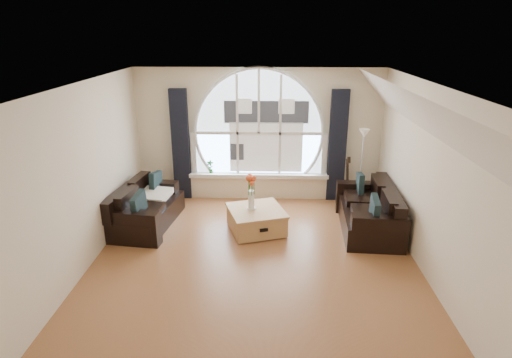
% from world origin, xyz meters
% --- Properties ---
extents(ground, '(5.00, 5.50, 0.01)m').
position_xyz_m(ground, '(0.00, 0.00, 0.00)').
color(ground, brown).
rests_on(ground, ground).
extents(ceiling, '(5.00, 5.50, 0.01)m').
position_xyz_m(ceiling, '(0.00, 0.00, 2.70)').
color(ceiling, silver).
rests_on(ceiling, ground).
extents(wall_back, '(5.00, 0.01, 2.70)m').
position_xyz_m(wall_back, '(0.00, 2.75, 1.35)').
color(wall_back, beige).
rests_on(wall_back, ground).
extents(wall_front, '(5.00, 0.01, 2.70)m').
position_xyz_m(wall_front, '(0.00, -2.75, 1.35)').
color(wall_front, beige).
rests_on(wall_front, ground).
extents(wall_left, '(0.01, 5.50, 2.70)m').
position_xyz_m(wall_left, '(-2.50, 0.00, 1.35)').
color(wall_left, beige).
rests_on(wall_left, ground).
extents(wall_right, '(0.01, 5.50, 2.70)m').
position_xyz_m(wall_right, '(2.50, 0.00, 1.35)').
color(wall_right, beige).
rests_on(wall_right, ground).
extents(attic_slope, '(0.92, 5.50, 0.72)m').
position_xyz_m(attic_slope, '(2.20, 0.00, 2.35)').
color(attic_slope, silver).
rests_on(attic_slope, ground).
extents(arched_window, '(2.60, 0.06, 2.15)m').
position_xyz_m(arched_window, '(0.00, 2.72, 1.62)').
color(arched_window, silver).
rests_on(arched_window, wall_back).
extents(window_sill, '(2.90, 0.22, 0.08)m').
position_xyz_m(window_sill, '(0.00, 2.65, 0.51)').
color(window_sill, white).
rests_on(window_sill, wall_back).
extents(window_frame, '(2.76, 0.08, 2.15)m').
position_xyz_m(window_frame, '(0.00, 2.69, 1.62)').
color(window_frame, white).
rests_on(window_frame, wall_back).
extents(neighbor_house, '(1.70, 0.02, 1.50)m').
position_xyz_m(neighbor_house, '(0.15, 2.71, 1.50)').
color(neighbor_house, silver).
rests_on(neighbor_house, wall_back).
extents(curtain_left, '(0.35, 0.12, 2.30)m').
position_xyz_m(curtain_left, '(-1.60, 2.63, 1.15)').
color(curtain_left, black).
rests_on(curtain_left, ground).
extents(curtain_right, '(0.35, 0.12, 2.30)m').
position_xyz_m(curtain_right, '(1.60, 2.63, 1.15)').
color(curtain_right, black).
rests_on(curtain_right, ground).
extents(sofa_left, '(1.07, 1.80, 0.76)m').
position_xyz_m(sofa_left, '(-2.00, 1.28, 0.40)').
color(sofa_left, black).
rests_on(sofa_left, ground).
extents(sofa_right, '(1.01, 1.84, 0.79)m').
position_xyz_m(sofa_right, '(1.98, 1.21, 0.40)').
color(sofa_right, black).
rests_on(sofa_right, ground).
extents(coffee_chest, '(1.16, 1.16, 0.45)m').
position_xyz_m(coffee_chest, '(-0.00, 1.09, 0.23)').
color(coffee_chest, tan).
rests_on(coffee_chest, ground).
extents(throw_blanket, '(0.64, 0.64, 0.10)m').
position_xyz_m(throw_blanket, '(-1.91, 1.50, 0.50)').
color(throw_blanket, silver).
rests_on(throw_blanket, sofa_left).
extents(vase_flowers, '(0.24, 0.24, 0.70)m').
position_xyz_m(vase_flowers, '(-0.09, 1.11, 0.80)').
color(vase_flowers, white).
rests_on(vase_flowers, coffee_chest).
extents(floor_lamp, '(0.24, 0.24, 1.60)m').
position_xyz_m(floor_lamp, '(2.03, 2.24, 0.80)').
color(floor_lamp, '#B2B2B2').
rests_on(floor_lamp, ground).
extents(guitar, '(0.39, 0.29, 1.06)m').
position_xyz_m(guitar, '(1.77, 2.31, 0.53)').
color(guitar, brown).
rests_on(guitar, ground).
extents(potted_plant, '(0.15, 0.10, 0.27)m').
position_xyz_m(potted_plant, '(-1.01, 2.65, 0.69)').
color(potted_plant, '#1E6023').
rests_on(potted_plant, window_sill).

